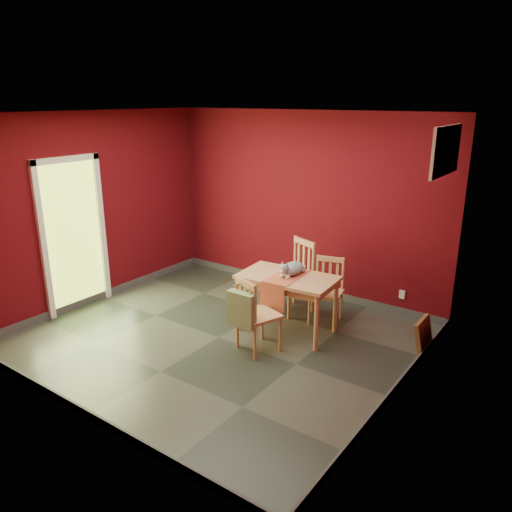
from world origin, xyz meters
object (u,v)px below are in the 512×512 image
Objects in this scene: chair_far_left at (295,275)px; tote_bag at (242,309)px; cat at (293,266)px; picture_frame at (424,336)px; chair_far_right at (327,290)px; dining_table at (287,283)px; chair_near at (256,314)px.

chair_far_left reaches higher than tote_bag.
cat is (0.10, 0.93, 0.28)m from tote_bag.
chair_far_left is 1.91m from picture_frame.
cat is at bearing -116.73° from chair_far_right.
cat is (-0.24, -0.49, 0.42)m from chair_far_right.
chair_far_right is (0.54, -0.07, -0.07)m from chair_far_left.
picture_frame is at bearing 37.79° from tote_bag.
chair_far_right is 1.80× the size of tote_bag.
chair_far_left is (-0.27, 0.63, -0.14)m from dining_table.
chair_near is at bearing -79.13° from chair_far_left.
chair_far_right reaches higher than tote_bag.
chair_far_left is at bearing 172.76° from chair_far_right.
chair_near is at bearing -87.01° from cat.
dining_table is 2.77× the size of cat.
cat is 1.08× the size of picture_frame.
chair_far_left is at bearing 174.44° from picture_frame.
chair_far_left is 2.24× the size of cat.
chair_far_left is 2.09× the size of tote_bag.
chair_far_right is 1.24m from chair_near.
cat is at bearing -166.76° from picture_frame.
dining_table is 0.86m from tote_bag.
cat is at bearing 86.01° from chair_near.
dining_table is 0.22m from cat.
dining_table reaches higher than picture_frame.
picture_frame is at bearing 15.53° from dining_table.
dining_table is 1.37× the size of chair_near.
chair_far_left is 1.50m from tote_bag.
dining_table is at bearing -164.47° from picture_frame.
chair_far_left is 1.16× the size of chair_far_right.
chair_far_left reaches higher than dining_table.
dining_table is at bearing 85.11° from tote_bag.
chair_far_right reaches higher than dining_table.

